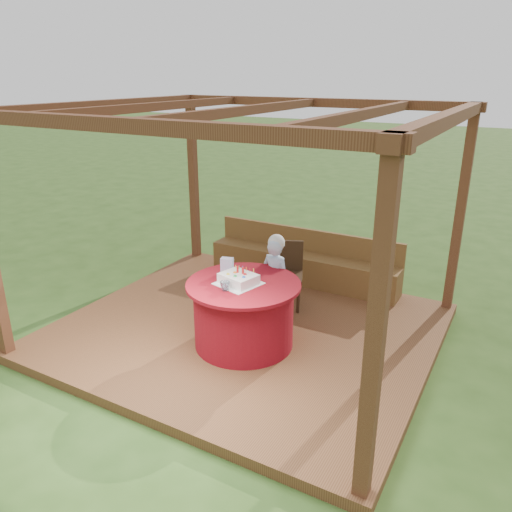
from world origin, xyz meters
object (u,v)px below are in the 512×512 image
at_px(birthday_cake, 238,279).
at_px(drinking_glass, 225,286).
at_px(gift_bag, 227,266).
at_px(table, 244,314).
at_px(chair, 286,271).
at_px(elderly_woman, 276,279).
at_px(bench, 303,265).

relative_size(birthday_cake, drinking_glass, 4.80).
height_order(gift_bag, drinking_glass, gift_bag).
bearing_deg(table, chair, 92.43).
xyz_separation_m(chair, gift_bag, (-0.25, -1.10, 0.39)).
bearing_deg(gift_bag, chair, 60.69).
distance_m(elderly_woman, birthday_cake, 0.76).
distance_m(gift_bag, drinking_glass, 0.48).
height_order(elderly_woman, birthday_cake, elderly_woman).
height_order(bench, birthday_cake, birthday_cake).
bearing_deg(drinking_glass, chair, 89.38).
bearing_deg(elderly_woman, table, -96.52).
bearing_deg(bench, table, -84.76).
height_order(table, drinking_glass, drinking_glass).
bearing_deg(elderly_woman, chair, 102.88).
bearing_deg(gift_bag, drinking_glass, -76.79).
distance_m(bench, chair, 0.92).
xyz_separation_m(chair, elderly_woman, (0.13, -0.56, 0.11)).
height_order(birthday_cake, gift_bag, gift_bag).
distance_m(bench, elderly_woman, 1.50).
height_order(chair, elderly_woman, elderly_woman).
relative_size(table, elderly_woman, 1.10).
height_order(bench, drinking_glass, drinking_glass).
bearing_deg(gift_bag, birthday_cake, -50.43).
xyz_separation_m(bench, table, (0.19, -2.11, 0.14)).
xyz_separation_m(table, gift_bag, (-0.30, 0.13, 0.49)).
distance_m(bench, drinking_glass, 2.46).
relative_size(chair, gift_bag, 4.40).
bearing_deg(birthday_cake, drinking_glass, -97.71).
bearing_deg(birthday_cake, elderly_woman, 81.00).
relative_size(bench, gift_bag, 14.73).
xyz_separation_m(bench, birthday_cake, (0.16, -2.15, 0.59)).
bearing_deg(birthday_cake, chair, 90.69).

